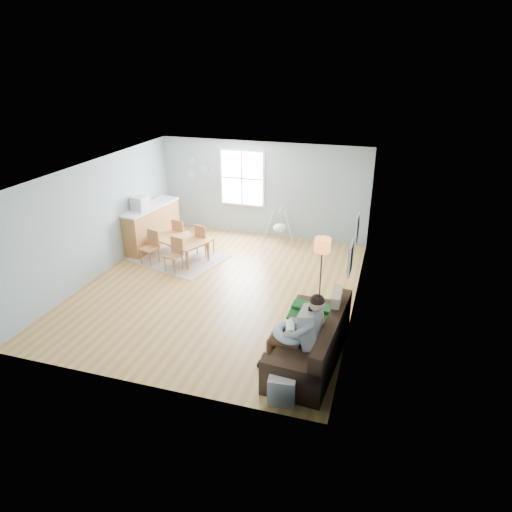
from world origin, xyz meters
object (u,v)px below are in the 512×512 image
(chair_nw, at_px, (180,232))
(counter, at_px, (151,225))
(toddler, at_px, (313,316))
(chair_ne, at_px, (203,238))
(father, at_px, (300,330))
(floor_lamp, at_px, (322,251))
(monitor, at_px, (140,203))
(dining_table, at_px, (178,249))
(chair_se, at_px, (175,252))
(baby_swing, at_px, (280,227))
(storage_cube, at_px, (282,388))
(sofa, at_px, (313,346))
(chair_sw, at_px, (151,245))

(chair_nw, bearing_deg, counter, -179.51)
(toddler, xyz_separation_m, chair_ne, (-3.52, 3.49, -0.30))
(father, distance_m, floor_lamp, 2.15)
(floor_lamp, bearing_deg, toddler, -85.43)
(father, xyz_separation_m, monitor, (-5.08, 3.85, 0.52))
(dining_table, xyz_separation_m, monitor, (-1.13, 0.24, 1.04))
(father, bearing_deg, chair_se, 141.35)
(dining_table, relative_size, baby_swing, 1.49)
(chair_se, bearing_deg, chair_nw, 110.05)
(father, relative_size, chair_se, 1.82)
(floor_lamp, xyz_separation_m, storage_cube, (-0.08, -2.87, -1.09))
(floor_lamp, distance_m, counter, 5.52)
(dining_table, bearing_deg, floor_lamp, 1.54)
(chair_ne, bearing_deg, sofa, -46.00)
(toddler, xyz_separation_m, baby_swing, (-1.83, 4.98, -0.35))
(sofa, bearing_deg, father, -118.01)
(baby_swing, bearing_deg, dining_table, -139.34)
(dining_table, distance_m, chair_sw, 0.71)
(chair_se, bearing_deg, counter, 136.62)
(father, xyz_separation_m, counter, (-5.05, 4.23, -0.22))
(floor_lamp, bearing_deg, father, -89.32)
(toddler, xyz_separation_m, storage_cube, (-0.20, -1.32, -0.55))
(floor_lamp, bearing_deg, chair_ne, 150.23)
(sofa, height_order, monitor, monitor)
(storage_cube, height_order, counter, counter)
(storage_cube, xyz_separation_m, chair_ne, (-3.32, 4.81, 0.25))
(toddler, height_order, counter, toddler)
(chair_se, height_order, baby_swing, baby_swing)
(toddler, relative_size, counter, 0.44)
(chair_nw, xyz_separation_m, baby_swing, (2.45, 1.28, -0.05))
(toddler, relative_size, monitor, 2.08)
(storage_cube, xyz_separation_m, monitor, (-4.98, 4.63, 1.09))
(father, xyz_separation_m, storage_cube, (-0.10, -0.78, -0.57))
(monitor, bearing_deg, father, -37.13)
(floor_lamp, relative_size, counter, 0.76)
(dining_table, distance_m, baby_swing, 2.93)
(chair_sw, height_order, chair_se, chair_sw)
(storage_cube, bearing_deg, counter, 134.60)
(sofa, relative_size, storage_cube, 5.11)
(toddler, relative_size, chair_se, 1.12)
(chair_ne, bearing_deg, monitor, -173.82)
(toddler, relative_size, dining_table, 0.59)
(father, height_order, floor_lamp, floor_lamp)
(dining_table, xyz_separation_m, chair_nw, (-0.23, 0.63, 0.20))
(toddler, height_order, baby_swing, toddler)
(sofa, bearing_deg, counter, 143.06)
(floor_lamp, height_order, chair_sw, floor_lamp)
(chair_nw, relative_size, monitor, 1.90)
(dining_table, distance_m, chair_se, 0.70)
(floor_lamp, bearing_deg, storage_cube, -91.59)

